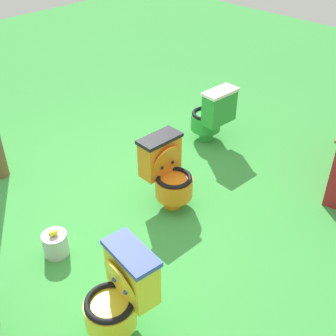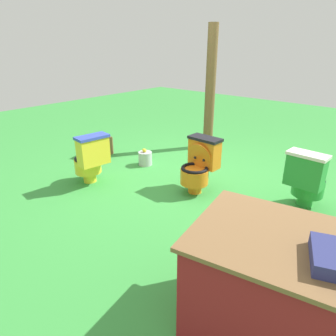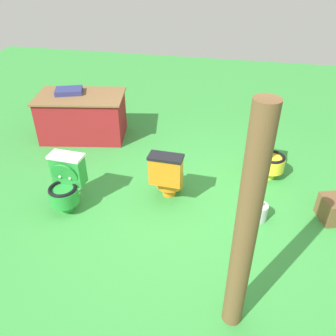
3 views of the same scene
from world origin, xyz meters
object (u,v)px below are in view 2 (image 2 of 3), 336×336
toilet_orange (199,165)px  wooden_post (210,89)px  small_crate (100,147)px  toilet_green (307,179)px  lemon_bucket (145,158)px  vendor_table (305,297)px  toilet_yellow (90,158)px

toilet_orange → wooden_post: (0.96, -1.65, 0.71)m
small_crate → toilet_green: bearing=-172.1°
toilet_orange → lemon_bucket: bearing=-7.0°
toilet_orange → vendor_table: vendor_table is taller
vendor_table → wooden_post: 4.21m
toilet_green → vendor_table: 1.97m
toilet_green → vendor_table: bearing=-69.1°
toilet_yellow → toilet_green: 2.80m
toilet_orange → small_crate: 2.13m
toilet_yellow → small_crate: size_ratio=2.13×
toilet_orange → toilet_yellow: size_ratio=1.00×
toilet_orange → small_crate: (2.11, 0.01, -0.22)m
vendor_table → small_crate: 4.19m
vendor_table → wooden_post: wooden_post is taller
small_crate → lemon_bucket: bearing=-167.7°
toilet_orange → toilet_yellow: 1.51m
small_crate → lemon_bucket: 0.94m
toilet_orange → wooden_post: size_ratio=0.33×
toilet_yellow → wooden_post: bearing=-0.2°
toilet_green → toilet_yellow: bearing=-150.2°
toilet_yellow → vendor_table: bearing=-94.3°
vendor_table → toilet_orange: bearing=-37.9°
toilet_orange → toilet_green: bearing=-157.5°
vendor_table → lemon_bucket: size_ratio=5.77×
lemon_bucket → small_crate: bearing=12.3°
toilet_yellow → small_crate: toilet_yellow is taller
small_crate → lemon_bucket: size_ratio=1.23×
toilet_yellow → toilet_green: size_ratio=1.00×
toilet_yellow → lemon_bucket: (-0.08, -0.99, -0.26)m
toilet_yellow → small_crate: (0.84, -0.79, -0.22)m
toilet_green → wooden_post: 2.60m
wooden_post → lemon_bucket: (0.24, 1.46, -0.97)m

